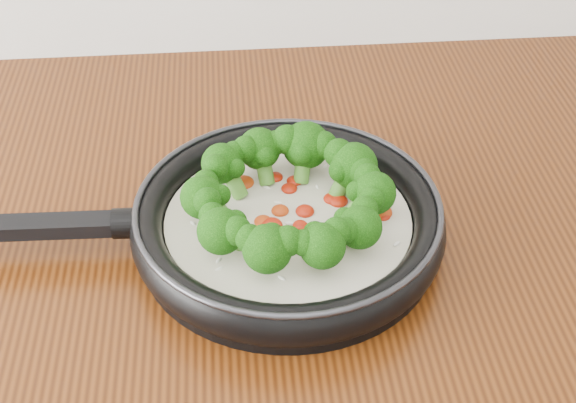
{
  "coord_description": "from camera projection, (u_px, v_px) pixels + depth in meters",
  "views": [
    {
      "loc": [
        -0.08,
        0.54,
        1.41
      ],
      "look_at": [
        -0.03,
        1.1,
        0.95
      ],
      "focal_mm": 49.98,
      "sensor_mm": 36.0,
      "label": 1
    }
  ],
  "objects": [
    {
      "name": "skillet",
      "position": [
        286.0,
        217.0,
        0.74
      ],
      "size": [
        0.46,
        0.3,
        0.08
      ],
      "color": "black",
      "rests_on": "counter"
    }
  ]
}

